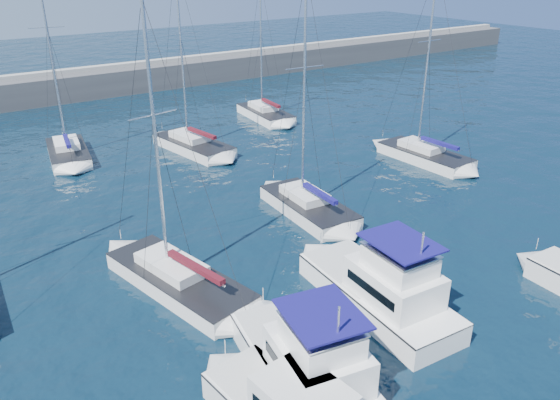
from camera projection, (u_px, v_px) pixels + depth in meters
ground at (366, 298)px, 27.79m from camera, size 220.00×220.00×0.00m
breakwater at (74, 89)px, 66.36m from camera, size 160.00×6.00×4.45m
motor_yacht_port_inner at (310, 368)px, 21.47m from camera, size 5.02×8.74×4.69m
motor_yacht_stbd_inner at (383, 291)px, 26.37m from camera, size 4.11×9.26×4.69m
sailboat_mid_b at (179, 280)px, 28.39m from camera, size 4.89×9.60×14.68m
sailboat_mid_d at (308, 206)px, 36.68m from camera, size 3.67×8.00×15.46m
sailboat_mid_e at (424, 155)px, 45.95m from camera, size 3.36×8.26×15.71m
sailboat_back_a at (68, 152)px, 46.50m from camera, size 4.23×7.81×17.27m
sailboat_back_b at (193, 145)px, 48.40m from camera, size 4.44×8.78×15.98m
sailboat_back_c at (265, 114)px, 57.91m from camera, size 3.79×8.12×14.28m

